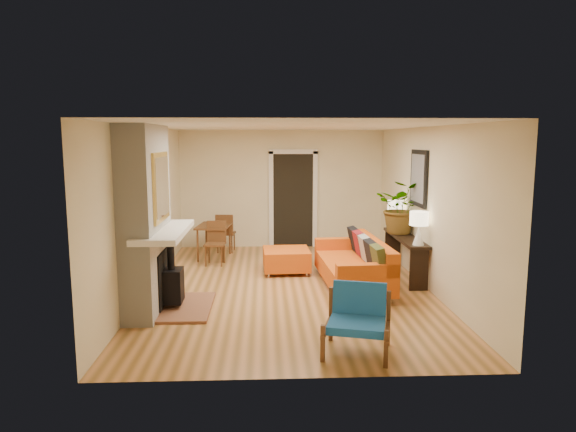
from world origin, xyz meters
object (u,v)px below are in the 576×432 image
at_px(blue_chair, 358,315).
at_px(console_table, 405,244).
at_px(dining_table, 217,232).
at_px(lamp_near, 419,224).
at_px(sofa, 357,264).
at_px(ottoman, 286,259).
at_px(lamp_far, 395,211).
at_px(houseplant, 402,207).

distance_m(blue_chair, console_table, 3.42).
distance_m(dining_table, lamp_near, 4.18).
xyz_separation_m(dining_table, console_table, (3.42, -1.60, 0.03)).
relative_size(sofa, ottoman, 2.57).
xyz_separation_m(sofa, blue_chair, (-0.46, -2.58, 0.04)).
bearing_deg(lamp_far, console_table, -90.00).
bearing_deg(ottoman, dining_table, 138.94).
distance_m(sofa, lamp_far, 1.72).
bearing_deg(houseplant, lamp_near, -89.43).
bearing_deg(blue_chair, lamp_far, 70.05).
relative_size(console_table, houseplant, 1.93).
bearing_deg(ottoman, lamp_far, 8.38).
relative_size(console_table, lamp_far, 3.43).
bearing_deg(lamp_near, ottoman, 150.36).
xyz_separation_m(console_table, houseplant, (-0.01, 0.25, 0.63)).
distance_m(dining_table, lamp_far, 3.57).
distance_m(blue_chair, lamp_far, 4.14).
distance_m(blue_chair, dining_table, 5.14).
bearing_deg(lamp_far, blue_chair, -109.95).
xyz_separation_m(dining_table, houseplant, (3.41, -1.35, 0.66)).
xyz_separation_m(blue_chair, houseplant, (1.38, 3.37, 0.80)).
bearing_deg(houseplant, blue_chair, -112.33).
bearing_deg(dining_table, blue_chair, -66.77).
relative_size(dining_table, console_table, 0.85).
distance_m(ottoman, lamp_near, 2.51).
xyz_separation_m(blue_chair, dining_table, (-2.02, 4.72, 0.14)).
distance_m(sofa, lamp_near, 1.18).
distance_m(dining_table, console_table, 3.78).
xyz_separation_m(dining_table, lamp_far, (3.42, -0.88, 0.52)).
relative_size(sofa, dining_table, 1.40).
bearing_deg(houseplant, console_table, -87.75).
height_order(console_table, lamp_near, lamp_near).
distance_m(ottoman, blue_chair, 3.60).
relative_size(sofa, houseplant, 2.30).
height_order(dining_table, lamp_near, lamp_near).
xyz_separation_m(lamp_near, lamp_far, (0.00, 1.48, 0.00)).
relative_size(sofa, blue_chair, 2.48).
distance_m(sofa, blue_chair, 2.62).
height_order(dining_table, console_table, dining_table).
height_order(blue_chair, console_table, blue_chair).
relative_size(blue_chair, dining_table, 0.56).
height_order(dining_table, lamp_far, lamp_far).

